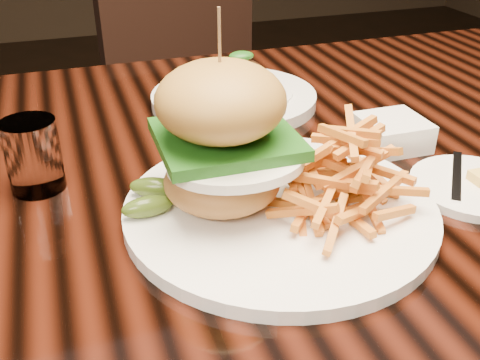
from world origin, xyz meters
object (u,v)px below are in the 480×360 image
object	(u,v)px
dining_table	(244,218)
chair_far	(199,81)
far_dish	(234,94)
burger_plate	(277,167)

from	to	relation	value
dining_table	chair_far	bearing A→B (deg)	79.27
far_dish	chair_far	bearing A→B (deg)	80.28
far_dish	burger_plate	bearing A→B (deg)	-99.88
dining_table	burger_plate	xyz separation A→B (m)	(-0.00, -0.11, 0.13)
burger_plate	chair_far	world-z (taller)	burger_plate
burger_plate	far_dish	bearing A→B (deg)	92.68
far_dish	chair_far	world-z (taller)	chair_far
burger_plate	far_dish	distance (m)	0.32
burger_plate	dining_table	bearing A→B (deg)	100.49
far_dish	chair_far	distance (m)	0.74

